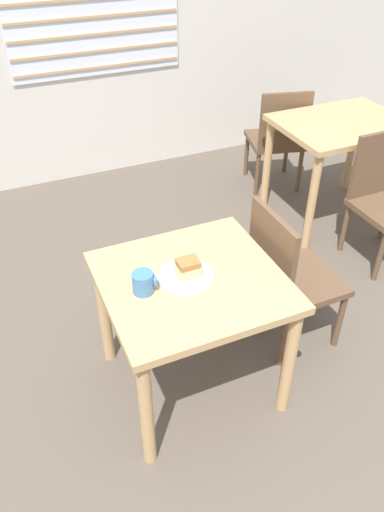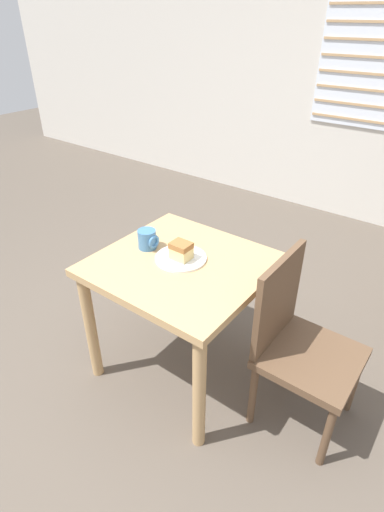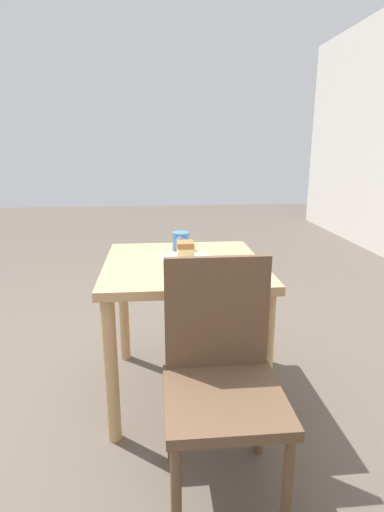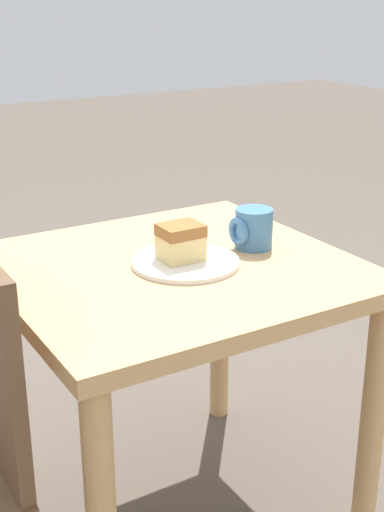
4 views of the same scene
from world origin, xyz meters
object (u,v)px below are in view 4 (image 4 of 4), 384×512
at_px(coffee_mug, 252,229).
at_px(plate, 185,262).
at_px(dining_table_near, 175,310).
at_px(cake_slice, 181,242).

bearing_deg(coffee_mug, plate, 4.47).
distance_m(dining_table_near, plate, 0.13).
bearing_deg(coffee_mug, dining_table_near, -0.52).
xyz_separation_m(plate, coffee_mug, (-0.20, -0.02, 0.04)).
relative_size(dining_table_near, coffee_mug, 7.89).
bearing_deg(dining_table_near, plate, 138.93).
bearing_deg(cake_slice, coffee_mug, -177.72).
xyz_separation_m(cake_slice, coffee_mug, (-0.21, -0.01, -0.01)).
height_order(plate, cake_slice, cake_slice).
distance_m(dining_table_near, cake_slice, 0.18).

